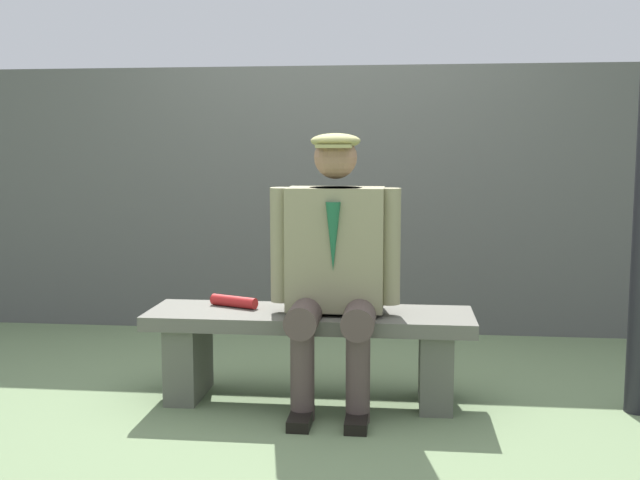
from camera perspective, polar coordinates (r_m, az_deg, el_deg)
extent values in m
plane|color=#647A53|center=(3.80, -0.77, -11.95)|extent=(30.00, 30.00, 0.00)
cube|color=#57564D|center=(3.69, -0.78, -5.92)|extent=(1.57, 0.44, 0.07)
cube|color=#54574A|center=(3.72, 8.68, -9.41)|extent=(0.15, 0.38, 0.38)
cube|color=#54574A|center=(3.86, -9.86, -8.83)|extent=(0.15, 0.38, 0.38)
cube|color=gray|center=(3.61, 1.19, -0.64)|extent=(0.46, 0.27, 0.58)
cylinder|color=#1E2338|center=(3.59, 1.20, 3.51)|extent=(0.25, 0.25, 0.06)
cone|color=#195938|center=(3.47, 0.99, 0.24)|extent=(0.07, 0.07, 0.32)
sphere|color=#8C664C|center=(3.56, 1.18, 6.25)|extent=(0.20, 0.20, 0.20)
ellipsoid|color=#959358|center=(3.56, 1.18, 7.48)|extent=(0.23, 0.23, 0.07)
cube|color=#959358|center=(3.47, 1.05, 7.07)|extent=(0.16, 0.09, 0.02)
cylinder|color=#473A36|center=(3.52, 3.03, -5.67)|extent=(0.15, 0.45, 0.15)
cylinder|color=#473A36|center=(3.45, 2.88, -9.92)|extent=(0.11, 0.11, 0.46)
cube|color=black|center=(3.46, 2.79, -13.47)|extent=(0.10, 0.24, 0.05)
cylinder|color=gray|center=(3.56, 5.29, -0.49)|extent=(0.11, 0.12, 0.55)
cylinder|color=#473A36|center=(3.54, -1.06, -5.58)|extent=(0.15, 0.45, 0.15)
cylinder|color=#473A36|center=(3.47, -1.34, -9.79)|extent=(0.11, 0.11, 0.46)
cube|color=black|center=(3.48, -1.46, -13.33)|extent=(0.10, 0.24, 0.05)
cylinder|color=gray|center=(3.60, -2.97, -0.37)|extent=(0.11, 0.12, 0.55)
cylinder|color=#B21E1E|center=(3.80, -6.51, -4.62)|extent=(0.26, 0.15, 0.06)
cube|color=#4E4F4E|center=(5.14, 1.31, 3.04)|extent=(12.00, 0.24, 1.77)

